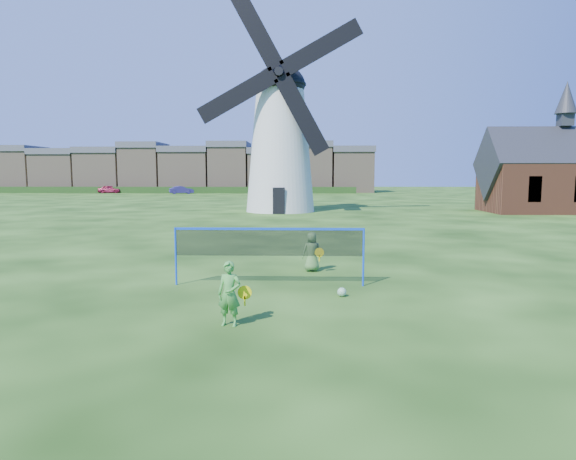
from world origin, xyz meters
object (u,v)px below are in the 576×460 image
(badminton_net, at_px, (269,243))
(player_boy, at_px, (312,252))
(windmill, at_px, (280,139))
(car_left, at_px, (110,189))
(chapel, at_px, (562,176))
(player_girl, at_px, (229,294))
(car_right, at_px, (181,190))
(play_ball, at_px, (342,292))

(badminton_net, height_order, player_boy, badminton_net)
(windmill, bearing_deg, car_left, 126.65)
(windmill, height_order, chapel, windmill)
(player_girl, bearing_deg, car_right, 115.16)
(windmill, xyz_separation_m, car_left, (-28.80, 38.71, -5.09))
(windmill, distance_m, badminton_net, 27.08)
(badminton_net, distance_m, play_ball, 2.42)
(windmill, xyz_separation_m, car_right, (-16.65, 35.68, -5.11))
(player_boy, bearing_deg, chapel, -138.40)
(player_boy, height_order, car_left, car_left)
(player_boy, bearing_deg, play_ball, 92.60)
(chapel, height_order, car_left, chapel)
(player_boy, bearing_deg, badminton_net, 50.07)
(car_left, bearing_deg, chapel, -128.89)
(windmill, bearing_deg, player_girl, -89.36)
(windmill, relative_size, player_girl, 13.00)
(windmill, height_order, player_girl, windmill)
(windmill, relative_size, player_boy, 13.79)
(badminton_net, relative_size, play_ball, 22.95)
(chapel, height_order, play_ball, chapel)
(player_boy, height_order, car_right, player_boy)
(player_girl, xyz_separation_m, car_right, (-16.98, 65.95, -0.04))
(chapel, distance_m, play_ball, 33.81)
(windmill, bearing_deg, play_ball, -84.43)
(windmill, relative_size, car_left, 4.58)
(player_girl, distance_m, car_left, 74.88)
(play_ball, bearing_deg, car_right, 106.95)
(player_girl, bearing_deg, badminton_net, 92.24)
(player_boy, distance_m, car_right, 63.20)
(car_right, bearing_deg, badminton_net, 175.90)
(player_girl, xyz_separation_m, play_ball, (2.38, 2.42, -0.53))
(badminton_net, xyz_separation_m, player_boy, (1.18, 1.99, -0.54))
(player_boy, distance_m, car_left, 70.51)
(player_girl, relative_size, play_ball, 5.81)
(windmill, height_order, car_right, windmill)
(player_boy, distance_m, play_ball, 3.27)
(badminton_net, bearing_deg, chapel, 51.48)
(badminton_net, height_order, car_right, badminton_net)
(player_girl, bearing_deg, car_left, 123.62)
(chapel, bearing_deg, windmill, 179.52)
(windmill, relative_size, play_ball, 75.56)
(chapel, xyz_separation_m, play_ball, (-19.25, -27.67, -2.72))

